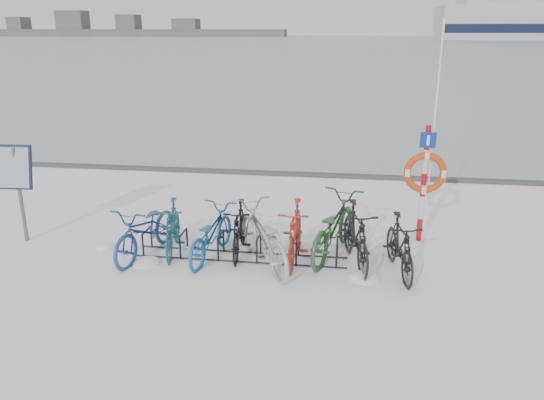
{
  "coord_description": "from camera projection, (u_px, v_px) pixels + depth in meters",
  "views": [
    {
      "loc": [
        1.89,
        -8.93,
        4.1
      ],
      "look_at": [
        0.52,
        0.6,
        0.97
      ],
      "focal_mm": 35.0,
      "sensor_mm": 36.0,
      "label": 1
    }
  ],
  "objects": [
    {
      "name": "ground",
      "position": [
        240.0,
        257.0,
        9.93
      ],
      "size": [
        900.0,
        900.0,
        0.0
      ],
      "primitive_type": "plane",
      "color": "white",
      "rests_on": "ground"
    },
    {
      "name": "ice_sheet",
      "position": [
        345.0,
        43.0,
        155.82
      ],
      "size": [
        400.0,
        298.0,
        0.02
      ],
      "primitive_type": "cube",
      "color": "#99A6AC",
      "rests_on": "ground"
    },
    {
      "name": "quay_edge",
      "position": [
        280.0,
        173.0,
        15.47
      ],
      "size": [
        400.0,
        0.25,
        0.1
      ],
      "primitive_type": "cube",
      "color": "#3F3F42",
      "rests_on": "ground"
    },
    {
      "name": "bike_rack",
      "position": [
        240.0,
        249.0,
        9.87
      ],
      "size": [
        4.0,
        0.48,
        0.46
      ],
      "color": "black",
      "rests_on": "ground"
    },
    {
      "name": "info_board",
      "position": [
        16.0,
        173.0,
        10.28
      ],
      "size": [
        0.67,
        0.29,
        1.97
      ],
      "rotation": [
        0.0,
        0.0,
        0.07
      ],
      "color": "#595B5E",
      "rests_on": "ground"
    },
    {
      "name": "lifebuoy_station",
      "position": [
        425.0,
        173.0,
        10.24
      ],
      "size": [
        0.82,
        0.23,
        4.26
      ],
      "color": "#AF0E13",
      "rests_on": "ground"
    },
    {
      "name": "shoreline",
      "position": [
        107.0,
        31.0,
        270.3
      ],
      "size": [
        180.0,
        12.0,
        9.5
      ],
      "color": "#494949",
      "rests_on": "ground"
    },
    {
      "name": "bike_0",
      "position": [
        146.0,
        228.0,
        9.92
      ],
      "size": [
        1.09,
        2.12,
        1.06
      ],
      "primitive_type": "imported",
      "rotation": [
        0.0,
        0.0,
        -0.2
      ],
      "color": "navy",
      "rests_on": "ground"
    },
    {
      "name": "bike_1",
      "position": [
        172.0,
        226.0,
        10.07
      ],
      "size": [
        0.78,
        1.76,
        1.02
      ],
      "primitive_type": "imported",
      "rotation": [
        0.0,
        0.0,
        0.18
      ],
      "color": "#195159",
      "rests_on": "ground"
    },
    {
      "name": "bike_2",
      "position": [
        211.0,
        232.0,
        9.83
      ],
      "size": [
        0.94,
        1.96,
        0.99
      ],
      "primitive_type": "imported",
      "rotation": [
        0.0,
        0.0,
        2.98
      ],
      "color": "#19599B",
      "rests_on": "ground"
    },
    {
      "name": "bike_3",
      "position": [
        239.0,
        228.0,
        10.0
      ],
      "size": [
        0.6,
        1.72,
        1.01
      ],
      "primitive_type": "imported",
      "rotation": [
        0.0,
        0.0,
        0.07
      ],
      "color": "black",
      "rests_on": "ground"
    },
    {
      "name": "bike_4",
      "position": [
        262.0,
        235.0,
        9.47
      ],
      "size": [
        1.77,
        2.26,
        1.14
      ],
      "primitive_type": "imported",
      "rotation": [
        0.0,
        0.0,
        3.68
      ],
      "color": "#A4A6AB",
      "rests_on": "ground"
    },
    {
      "name": "bike_5",
      "position": [
        295.0,
        231.0,
        9.67
      ],
      "size": [
        0.55,
        1.88,
        1.12
      ],
      "primitive_type": "imported",
      "rotation": [
        0.0,
        0.0,
        -0.01
      ],
      "color": "#AA3120",
      "rests_on": "ground"
    },
    {
      "name": "bike_6",
      "position": [
        333.0,
        225.0,
        9.92
      ],
      "size": [
        1.4,
        2.37,
        1.18
      ],
      "primitive_type": "imported",
      "rotation": [
        0.0,
        0.0,
        2.84
      ],
      "color": "#2A522D",
      "rests_on": "ground"
    },
    {
      "name": "bike_7",
      "position": [
        356.0,
        234.0,
        9.51
      ],
      "size": [
        0.94,
        1.99,
        1.15
      ],
      "primitive_type": "imported",
      "rotation": [
        0.0,
        0.0,
        0.21
      ],
      "color": "black",
      "rests_on": "ground"
    },
    {
      "name": "bike_8",
      "position": [
        400.0,
        244.0,
        9.18
      ],
      "size": [
        0.78,
        1.81,
        1.05
      ],
      "primitive_type": "imported",
      "rotation": [
        0.0,
        0.0,
        0.17
      ],
      "color": "black",
      "rests_on": "ground"
    },
    {
      "name": "snow_drifts",
      "position": [
        231.0,
        261.0,
        9.77
      ],
      "size": [
        5.46,
        1.7,
        0.19
      ],
      "color": "white",
      "rests_on": "ground"
    }
  ]
}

